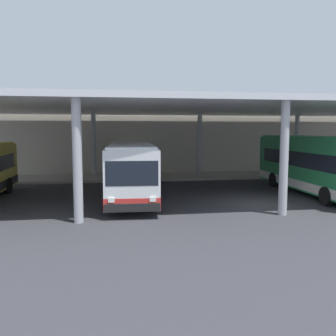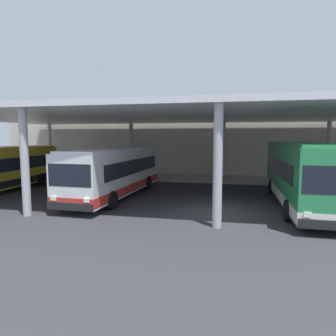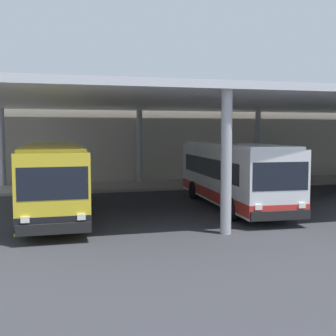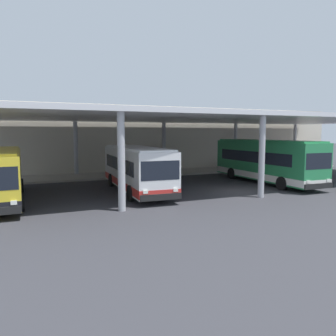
% 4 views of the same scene
% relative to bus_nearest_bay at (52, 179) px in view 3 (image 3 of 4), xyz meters
% --- Properties ---
extents(platform_kerb, '(42.00, 4.50, 0.18)m').
position_rel_bus_nearest_bay_xyz_m(platform_kerb, '(15.40, 9.08, -1.57)').
color(platform_kerb, '#A39E93').
rests_on(platform_kerb, ground).
extents(station_building_facade, '(48.00, 1.60, 7.06)m').
position_rel_bus_nearest_bay_xyz_m(station_building_facade, '(15.40, 12.33, 1.88)').
color(station_building_facade, beige).
rests_on(station_building_facade, ground).
extents(canopy_shelter, '(40.00, 17.00, 5.55)m').
position_rel_bus_nearest_bay_xyz_m(canopy_shelter, '(15.40, 2.83, 3.63)').
color(canopy_shelter, silver).
rests_on(canopy_shelter, ground).
extents(bus_nearest_bay, '(2.75, 10.54, 3.17)m').
position_rel_bus_nearest_bay_xyz_m(bus_nearest_bay, '(0.00, 0.00, 0.00)').
color(bus_nearest_bay, yellow).
rests_on(bus_nearest_bay, ground).
extents(bus_second_bay, '(3.10, 10.65, 3.17)m').
position_rel_bus_nearest_bay_xyz_m(bus_second_bay, '(8.71, 0.13, 0.00)').
color(bus_second_bay, white).
rests_on(bus_second_bay, ground).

